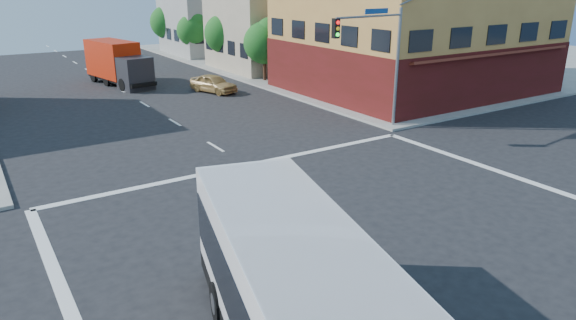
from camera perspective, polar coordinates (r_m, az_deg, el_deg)
ground at (r=17.65m, az=10.36°, el=-9.40°), size 120.00×120.00×0.00m
sidewalk_ne at (r=65.57m, az=12.30°, el=11.51°), size 50.00×50.00×0.15m
corner_building_ne at (r=42.83m, az=13.98°, el=15.35°), size 18.10×15.44×14.00m
building_east_near at (r=53.15m, az=-1.03°, el=15.03°), size 12.06×10.06×9.00m
building_east_far at (r=65.42m, az=-7.76°, el=16.09°), size 12.06×10.06×10.00m
signal_mast_ne at (r=29.70m, az=10.00°, el=12.38°), size 7.91×1.13×8.07m
street_tree_a at (r=45.45m, az=-2.50°, el=13.15°), size 3.60×3.60×5.53m
street_tree_b at (r=52.47m, az=-7.05°, el=14.02°), size 3.80×3.80×5.79m
street_tree_c at (r=59.77m, az=-10.51°, el=14.18°), size 3.40×3.40×5.29m
street_tree_d at (r=67.19m, az=-13.26°, el=14.88°), size 4.00×4.00×6.03m
box_truck at (r=46.48m, az=-18.34°, el=10.08°), size 3.80×8.36×3.63m
parked_car at (r=41.64m, az=-8.29°, el=8.42°), size 2.97×4.51×1.43m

